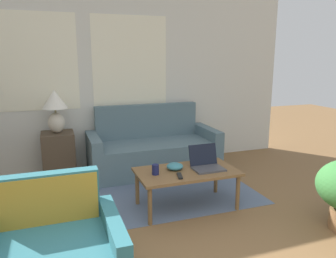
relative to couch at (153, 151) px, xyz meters
name	(u,v)px	position (x,y,z in m)	size (l,w,h in m)	color
wall_back	(91,79)	(-0.78, 0.42, 1.03)	(6.17, 0.06, 2.60)	silver
rug	(168,186)	(-0.01, -0.69, -0.27)	(1.94, 1.77, 0.01)	slate
couch	(153,151)	(0.00, 0.00, 0.00)	(1.82, 0.80, 0.93)	slate
side_table	(59,155)	(-1.29, 0.10, 0.04)	(0.42, 0.42, 0.63)	#4C3D2D
table_lamp	(55,107)	(-1.29, 0.10, 0.70)	(0.33, 0.33, 0.57)	beige
coffee_table	(187,174)	(-0.01, -1.31, 0.10)	(1.08, 0.60, 0.42)	brown
laptop	(206,163)	(0.22, -1.31, 0.20)	(0.33, 0.30, 0.24)	#47474C
cup_navy	(155,170)	(-0.37, -1.31, 0.20)	(0.07, 0.07, 0.11)	#191E4C
snack_bowl	(175,166)	(-0.12, -1.24, 0.18)	(0.18, 0.18, 0.07)	teal
tv_remote	(180,176)	(-0.15, -1.46, 0.15)	(0.08, 0.16, 0.02)	black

